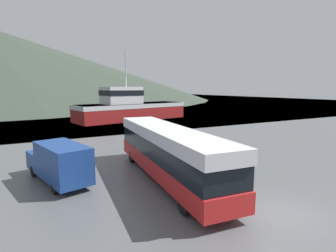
# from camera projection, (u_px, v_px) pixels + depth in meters

# --- Properties ---
(ground_plane) EXTENTS (400.00, 400.00, 0.00)m
(ground_plane) POSITION_uv_depth(u_px,v_px,m) (283.00, 215.00, 11.77)
(ground_plane) COLOR #515456
(water_surface) EXTENTS (240.00, 240.00, 0.00)m
(water_surface) POSITION_uv_depth(u_px,v_px,m) (51.00, 99.00, 137.05)
(water_surface) COLOR #3D5160
(water_surface) RESTS_ON ground
(tour_bus) EXTENTS (3.57, 13.20, 3.23)m
(tour_bus) POSITION_uv_depth(u_px,v_px,m) (167.00, 151.00, 16.11)
(tour_bus) COLOR red
(tour_bus) RESTS_ON ground
(delivery_van) EXTENTS (3.41, 6.36, 2.42)m
(delivery_van) POSITION_uv_depth(u_px,v_px,m) (59.00, 162.00, 15.65)
(delivery_van) COLOR navy
(delivery_van) RESTS_ON ground
(fishing_boat) EXTENTS (20.95, 10.04, 12.05)m
(fishing_boat) POSITION_uv_depth(u_px,v_px,m) (130.00, 107.00, 46.55)
(fishing_boat) COLOR maroon
(fishing_boat) RESTS_ON water_surface
(storage_bin) EXTENTS (1.31, 1.39, 1.15)m
(storage_bin) POSITION_uv_depth(u_px,v_px,m) (239.00, 165.00, 17.42)
(storage_bin) COLOR #287F3D
(storage_bin) RESTS_ON ground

